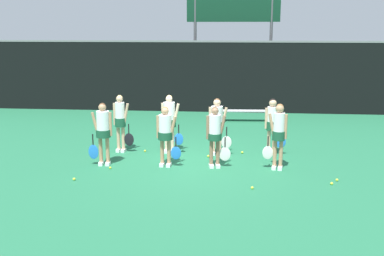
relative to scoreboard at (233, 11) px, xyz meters
name	(u,v)px	position (x,y,z in m)	size (l,w,h in m)	color
ground_plane	(192,159)	(-1.08, -9.13, -4.42)	(140.00, 140.00, 0.00)	#216642
fence_windscreen	(207,76)	(-1.08, -1.73, -2.84)	(60.00, 0.08, 3.13)	black
scoreboard	(233,11)	(0.00, 0.00, 0.00)	(4.29, 0.15, 5.63)	#515156
bench_courtside	(247,112)	(0.63, -3.67, -4.02)	(2.18, 0.47, 0.45)	#B2B2B7
player_0	(103,129)	(-3.42, -9.85, -3.40)	(0.67, 0.40, 1.72)	tan
player_1	(165,131)	(-1.72, -9.81, -3.45)	(0.67, 0.39, 1.64)	tan
player_2	(215,132)	(-0.39, -9.79, -3.46)	(0.66, 0.37, 1.65)	#8C664C
player_3	(279,131)	(1.27, -9.80, -3.38)	(0.61, 0.34, 1.76)	tan
player_4	(120,119)	(-3.28, -8.50, -3.42)	(0.61, 0.32, 1.73)	tan
player_5	(169,119)	(-1.80, -8.47, -3.38)	(0.66, 0.39, 1.74)	beige
player_6	(217,122)	(-0.38, -8.56, -3.42)	(0.68, 0.39, 1.68)	tan
player_7	(272,122)	(1.23, -8.41, -3.43)	(0.64, 0.34, 1.67)	tan
tennis_ball_0	(242,152)	(0.37, -8.39, -4.38)	(0.07, 0.07, 0.07)	#CCE033
tennis_ball_1	(74,179)	(-3.80, -11.19, -4.38)	(0.07, 0.07, 0.07)	#CCE033
tennis_ball_2	(145,151)	(-2.56, -8.48, -4.38)	(0.07, 0.07, 0.07)	#CCE033
tennis_ball_3	(208,156)	(-0.62, -8.87, -4.38)	(0.07, 0.07, 0.07)	#CCE033
tennis_ball_4	(110,168)	(-3.16, -10.20, -4.39)	(0.06, 0.06, 0.06)	#CCE033
tennis_ball_5	(109,152)	(-3.62, -8.72, -4.38)	(0.07, 0.07, 0.07)	#CCE033
tennis_ball_6	(252,188)	(0.55, -11.40, -4.38)	(0.07, 0.07, 0.07)	#CCE033
tennis_ball_7	(332,183)	(2.46, -10.93, -4.38)	(0.07, 0.07, 0.07)	#CCE033
tennis_ball_8	(108,157)	(-3.50, -9.20, -4.38)	(0.07, 0.07, 0.07)	#CCE033
tennis_ball_9	(337,180)	(2.65, -10.65, -4.38)	(0.07, 0.07, 0.07)	#CCE033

